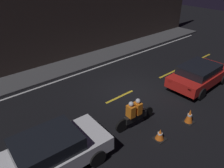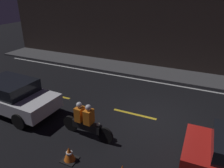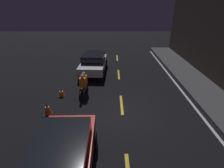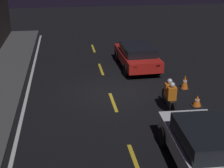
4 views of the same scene
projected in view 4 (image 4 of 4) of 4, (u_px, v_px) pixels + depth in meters
The scene contains 11 objects.
ground_plane at pixel (110, 93), 15.04m from camera, with size 56.00×56.00×0.00m, color black.
lane_dash_b at pixel (135, 162), 10.01m from camera, with size 2.00×0.14×0.01m.
lane_dash_c at pixel (113, 102), 14.13m from camera, with size 2.00×0.14×0.01m.
lane_dash_d at pixel (101, 69), 18.24m from camera, with size 2.00×0.14×0.01m.
lane_dash_e at pixel (93, 48), 22.35m from camera, with size 2.00×0.14×0.01m.
lane_solid_kerb at pixel (26, 99), 14.48m from camera, with size 25.20×0.14×0.01m.
sedan_white at pixel (204, 145), 9.49m from camera, with size 4.08×2.10×1.47m.
taxi_red at pixel (137, 55), 18.20m from camera, with size 4.34×2.10×1.40m.
motorcycle at pixel (170, 96), 13.14m from camera, with size 2.20×0.40×1.39m.
traffic_cone_near at pixel (197, 101), 13.66m from camera, with size 0.49×0.49×0.52m.
traffic_cone_mid at pixel (185, 82), 15.40m from camera, with size 0.47×0.47×0.73m.
Camera 4 is at (-13.59, 2.03, 6.13)m, focal length 50.00 mm.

